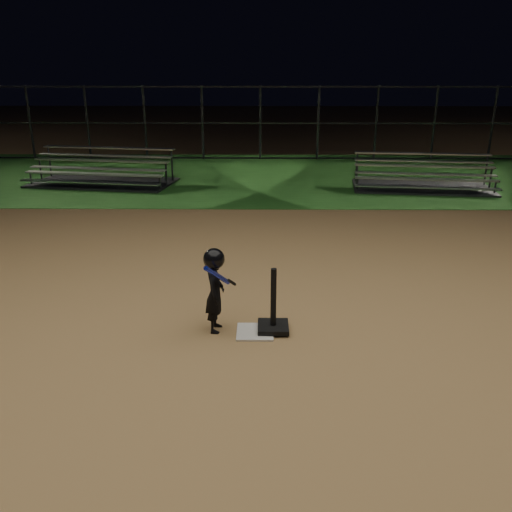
{
  "coord_description": "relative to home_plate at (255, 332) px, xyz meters",
  "views": [
    {
      "loc": [
        0.08,
        -5.86,
        3.1
      ],
      "look_at": [
        0.0,
        1.0,
        0.65
      ],
      "focal_mm": 37.37,
      "sensor_mm": 36.0,
      "label": 1
    }
  ],
  "objects": [
    {
      "name": "bleacher_right",
      "position": [
        4.36,
        8.23,
        0.17
      ],
      "size": [
        3.79,
        2.18,
        0.88
      ],
      "rotation": [
        0.0,
        0.0,
        -0.12
      ],
      "color": "silver",
      "rests_on": "ground"
    },
    {
      "name": "backstop_fence",
      "position": [
        0.0,
        13.0,
        1.24
      ],
      "size": [
        20.08,
        0.08,
        2.5
      ],
      "color": "#38383D",
      "rests_on": "ground"
    },
    {
      "name": "ground",
      "position": [
        0.0,
        0.0,
        -0.01
      ],
      "size": [
        80.0,
        80.0,
        0.0
      ],
      "primitive_type": "plane",
      "color": "#A17948",
      "rests_on": "ground"
    },
    {
      "name": "bleacher_left",
      "position": [
        -4.37,
        8.74,
        0.18
      ],
      "size": [
        4.1,
        2.45,
        0.95
      ],
      "rotation": [
        0.0,
        0.0,
        -0.15
      ],
      "color": "silver",
      "rests_on": "ground"
    },
    {
      "name": "home_plate",
      "position": [
        0.0,
        0.0,
        0.0
      ],
      "size": [
        0.45,
        0.45,
        0.02
      ],
      "primitive_type": "cube",
      "color": "beige",
      "rests_on": "ground"
    },
    {
      "name": "child_batter",
      "position": [
        -0.49,
        0.07,
        0.56
      ],
      "size": [
        0.39,
        0.6,
        1.07
      ],
      "rotation": [
        0.0,
        0.0,
        1.52
      ],
      "color": "black",
      "rests_on": "ground"
    },
    {
      "name": "grass_strip",
      "position": [
        0.0,
        10.0,
        -0.01
      ],
      "size": [
        60.0,
        8.0,
        0.01
      ],
      "primitive_type": "cube",
      "color": "#1D4E19",
      "rests_on": "ground"
    },
    {
      "name": "batting_tee",
      "position": [
        0.22,
        0.06,
        0.16
      ],
      "size": [
        0.38,
        0.38,
        0.8
      ],
      "color": "black",
      "rests_on": "home_plate"
    }
  ]
}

